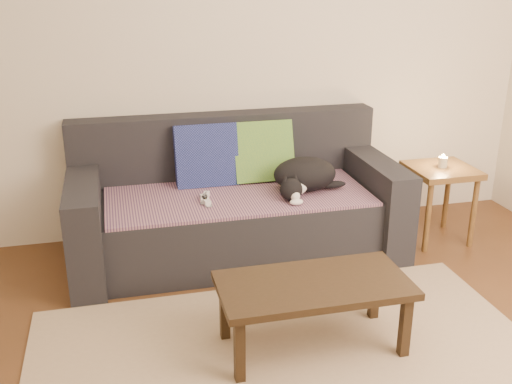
% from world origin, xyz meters
% --- Properties ---
extents(back_wall, '(4.50, 0.04, 2.60)m').
position_xyz_m(back_wall, '(0.00, 2.00, 1.30)').
color(back_wall, beige).
rests_on(back_wall, ground).
extents(sofa, '(2.10, 0.94, 0.87)m').
position_xyz_m(sofa, '(0.00, 1.57, 0.31)').
color(sofa, '#232328').
rests_on(sofa, ground).
extents(throw_blanket, '(1.66, 0.74, 0.02)m').
position_xyz_m(throw_blanket, '(0.00, 1.48, 0.43)').
color(throw_blanket, '#3C2749').
rests_on(throw_blanket, sofa).
extents(cushion_navy, '(0.41, 0.20, 0.43)m').
position_xyz_m(cushion_navy, '(-0.16, 1.74, 0.63)').
color(cushion_navy, '#0F1943').
rests_on(cushion_navy, throw_blanket).
extents(cushion_green, '(0.41, 0.22, 0.42)m').
position_xyz_m(cushion_green, '(0.23, 1.74, 0.63)').
color(cushion_green, '#0D563F').
rests_on(cushion_green, throw_blanket).
extents(cat, '(0.50, 0.46, 0.22)m').
position_xyz_m(cat, '(0.42, 1.44, 0.54)').
color(cat, black).
rests_on(cat, throw_blanket).
extents(wii_remote_a, '(0.05, 0.15, 0.03)m').
position_xyz_m(wii_remote_a, '(-0.22, 1.39, 0.46)').
color(wii_remote_a, white).
rests_on(wii_remote_a, throw_blanket).
extents(wii_remote_b, '(0.08, 0.15, 0.03)m').
position_xyz_m(wii_remote_b, '(-0.22, 1.43, 0.46)').
color(wii_remote_b, white).
rests_on(wii_remote_b, throw_blanket).
extents(side_table, '(0.42, 0.42, 0.53)m').
position_xyz_m(side_table, '(1.40, 1.42, 0.44)').
color(side_table, brown).
rests_on(side_table, ground).
extents(candle, '(0.06, 0.06, 0.09)m').
position_xyz_m(candle, '(1.40, 1.42, 0.57)').
color(candle, beige).
rests_on(candle, side_table).
extents(rug, '(2.50, 1.80, 0.01)m').
position_xyz_m(rug, '(0.00, 0.15, 0.01)').
color(rug, tan).
rests_on(rug, ground).
extents(coffee_table, '(0.93, 0.46, 0.37)m').
position_xyz_m(coffee_table, '(0.14, 0.39, 0.32)').
color(coffee_table, black).
rests_on(coffee_table, rug).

